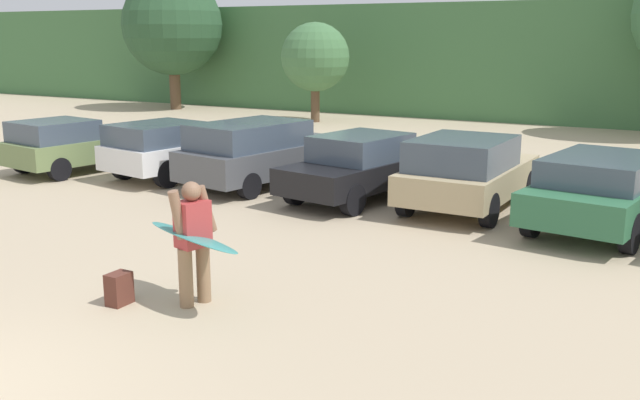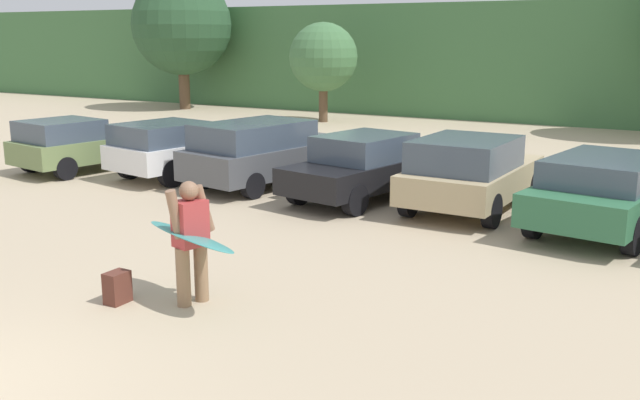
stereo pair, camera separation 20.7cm
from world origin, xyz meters
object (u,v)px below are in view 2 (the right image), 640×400
parked_car_forest_green (609,189)px  surfboard_teal (190,236)px  parked_car_white (187,147)px  parked_car_tan (470,172)px  person_adult (191,235)px  parked_car_olive_green (83,144)px  parked_car_black (366,166)px  backpack_dropped (117,287)px  parked_car_dark_gray (267,151)px

parked_car_forest_green → surfboard_teal: size_ratio=2.34×
parked_car_white → parked_car_tan: 7.72m
person_adult → parked_car_forest_green: bearing=-106.6°
parked_car_olive_green → parked_car_white: (3.01, 0.81, 0.04)m
parked_car_black → parked_car_forest_green: size_ratio=0.91×
parked_car_tan → parked_car_olive_green: bearing=95.4°
surfboard_teal → parked_car_black: bearing=-62.1°
parked_car_white → surfboard_teal: (6.21, -7.20, 0.19)m
person_adult → backpack_dropped: size_ratio=3.86×
person_adult → surfboard_teal: person_adult is taller
parked_car_forest_green → parked_car_black: bearing=97.8°
parked_car_black → parked_car_forest_green: 5.20m
parked_car_dark_gray → person_adult: person_adult is taller
parked_car_dark_gray → parked_car_black: bearing=-83.9°
parked_car_black → parked_car_dark_gray: bearing=95.8°
parked_car_tan → surfboard_teal: bearing=169.1°
parked_car_black → person_adult: size_ratio=2.62×
parked_car_white → person_adult: (6.21, -7.18, 0.20)m
parked_car_forest_green → backpack_dropped: parked_car_forest_green is taller
parked_car_black → parked_car_tan: bearing=-77.0°
parked_car_dark_gray → backpack_dropped: size_ratio=11.11×
person_adult → surfboard_teal: 0.02m
parked_car_dark_gray → parked_car_forest_green: parked_car_dark_gray is taller
surfboard_teal → backpack_dropped: 1.29m
parked_car_olive_green → parked_car_black: parked_car_black is taller
parked_car_dark_gray → parked_car_black: size_ratio=1.10×
parked_car_tan → parked_car_white: bearing=91.1°
parked_car_white → parked_car_tan: parked_car_tan is taller
parked_car_black → surfboard_teal: bearing=-162.9°
parked_car_dark_gray → surfboard_teal: bearing=-142.8°
parked_car_black → parked_car_forest_green: (5.20, -0.01, 0.02)m
parked_car_black → person_adult: 7.15m
parked_car_olive_green → surfboard_teal: parked_car_olive_green is taller
surfboard_teal → parked_car_forest_green: bearing=-100.5°
parked_car_olive_green → surfboard_teal: (9.22, -6.39, 0.23)m
parked_car_olive_green → parked_car_tan: size_ratio=1.03×
person_adult → parked_car_tan: bearing=-87.1°
parked_car_olive_green → parked_car_tan: (10.72, 0.85, 0.10)m
parked_car_white → parked_car_black: 5.31m
parked_car_olive_green → parked_car_forest_green: parked_car_forest_green is taller
surfboard_teal → backpack_dropped: surfboard_teal is taller
surfboard_teal → parked_car_tan: bearing=-81.1°
person_adult → backpack_dropped: bearing=44.5°
parked_car_dark_gray → parked_car_white: bearing=102.7°
parked_car_olive_green → parked_car_dark_gray: 5.57m
backpack_dropped → parked_car_black: bearing=89.9°
backpack_dropped → person_adult: bearing=29.9°
parked_car_dark_gray → parked_car_tan: (5.23, -0.07, -0.00)m
parked_car_tan → parked_car_forest_green: bearing=-92.0°
parked_car_dark_gray → person_adult: (3.72, -7.29, 0.14)m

